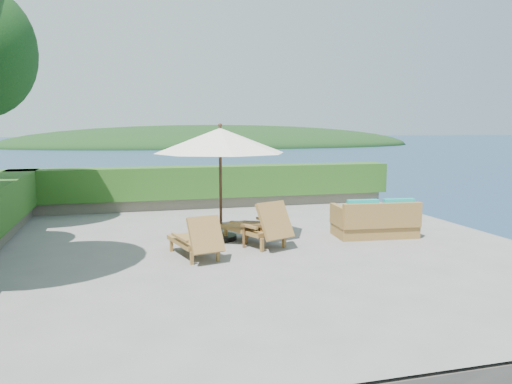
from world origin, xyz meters
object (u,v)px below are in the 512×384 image
object	(u,v)px
side_table	(254,227)
wicker_loveseat	(376,222)
patio_umbrella	(220,142)
lounge_left	(196,239)
lounge_right	(259,226)

from	to	relation	value
side_table	wicker_loveseat	distance (m)	3.06
patio_umbrella	lounge_left	xyz separation A→B (m)	(-0.79, -1.46, -1.90)
side_table	wicker_loveseat	bearing A→B (deg)	3.01
patio_umbrella	lounge_left	distance (m)	2.52
patio_umbrella	lounge_right	distance (m)	2.12
lounge_right	patio_umbrella	bearing A→B (deg)	108.82
patio_umbrella	lounge_right	world-z (taller)	patio_umbrella
patio_umbrella	side_table	bearing A→B (deg)	-54.32
wicker_loveseat	side_table	bearing A→B (deg)	-171.60
lounge_left	side_table	world-z (taller)	lounge_left
lounge_right	wicker_loveseat	size ratio (longest dim) A/B	0.96
lounge_left	wicker_loveseat	xyz separation A→B (m)	(4.42, 0.82, -0.01)
patio_umbrella	side_table	distance (m)	2.09
patio_umbrella	lounge_left	size ratio (longest dim) A/B	1.83
side_table	lounge_right	bearing A→B (deg)	15.28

